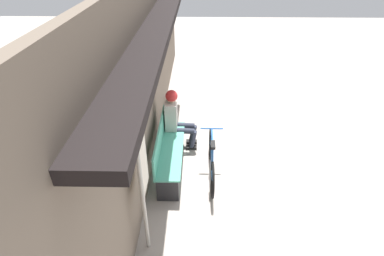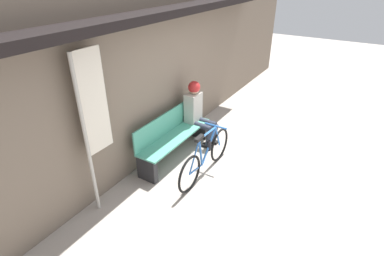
# 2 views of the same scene
# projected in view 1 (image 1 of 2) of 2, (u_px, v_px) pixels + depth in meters

# --- Properties ---
(ground_plane) EXTENTS (24.00, 24.00, 0.00)m
(ground_plane) POSITION_uv_depth(u_px,v_px,m) (270.00, 160.00, 5.78)
(ground_plane) COLOR #ADA399
(storefront_wall) EXTENTS (12.00, 0.56, 3.20)m
(storefront_wall) POSITION_uv_depth(u_px,v_px,m) (145.00, 79.00, 4.92)
(storefront_wall) COLOR #756656
(storefront_wall) RESTS_ON ground_plane
(park_bench_near) EXTENTS (1.75, 0.42, 0.84)m
(park_bench_near) POSITION_uv_depth(u_px,v_px,m) (168.00, 149.00, 5.41)
(park_bench_near) COLOR #51A88E
(park_bench_near) RESTS_ON ground_plane
(bicycle) EXTENTS (1.62, 0.40, 0.83)m
(bicycle) POSITION_uv_depth(u_px,v_px,m) (212.00, 158.00, 5.27)
(bicycle) COLOR black
(bicycle) RESTS_ON ground_plane
(person_seated) EXTENTS (0.34, 0.62, 1.25)m
(person_seated) POSITION_uv_depth(u_px,v_px,m) (176.00, 116.00, 5.80)
(person_seated) COLOR #2D3342
(person_seated) RESTS_ON ground_plane
(banner_pole) EXTENTS (0.45, 0.05, 2.28)m
(banner_pole) POSITION_uv_depth(u_px,v_px,m) (141.00, 159.00, 3.53)
(banner_pole) COLOR #B7B2A8
(banner_pole) RESTS_ON ground_plane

